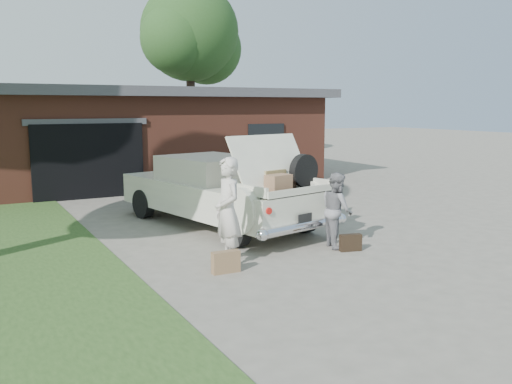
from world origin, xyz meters
TOP-DOWN VIEW (x-y plane):
  - ground at (0.00, 0.00)m, footprint 90.00×90.00m
  - house at (0.98, 11.47)m, footprint 12.80×7.80m
  - tree_right at (5.81, 17.71)m, footprint 5.60×4.87m
  - sedan at (0.30, 2.82)m, footprint 3.16×5.78m
  - woman_left at (-0.92, -0.07)m, footprint 0.48×0.70m
  - woman_right at (1.44, -0.02)m, footprint 0.72×0.83m
  - suitcase_left at (-1.17, -0.48)m, footprint 0.47×0.17m
  - suitcase_right at (1.48, -0.41)m, footprint 0.44×0.23m

SIDE VIEW (x-z plane):
  - ground at x=0.00m, z-range 0.00..0.00m
  - suitcase_right at x=1.48m, z-range 0.00..0.32m
  - suitcase_left at x=-1.17m, z-range 0.00..0.36m
  - woman_right at x=1.44m, z-range 0.00..1.46m
  - sedan at x=0.30m, z-range -0.26..1.86m
  - woman_left at x=-0.92m, z-range 0.00..1.86m
  - house at x=0.98m, z-range 0.02..3.32m
  - tree_right at x=5.81m, z-range 1.68..10.45m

